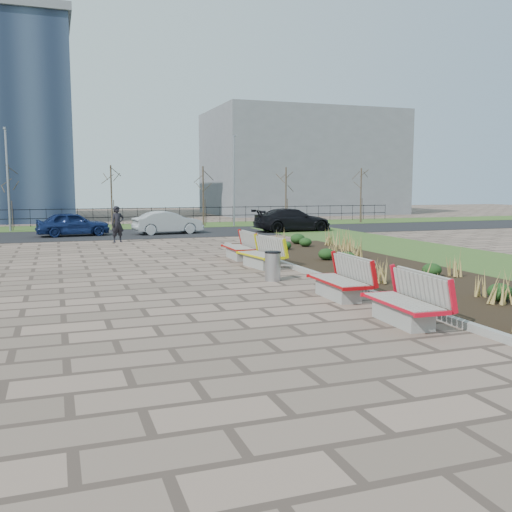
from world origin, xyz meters
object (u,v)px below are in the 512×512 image
object	(u,v)px
litter_bin	(273,266)
bench_c	(260,253)
pedestrian	(118,224)
car_blue	(73,224)
bench_b	(338,278)
car_silver	(168,223)
car_black	(292,220)
bench_d	(238,246)
bench_a	(403,299)
lamp_east	(234,181)
lamp_west	(8,181)

from	to	relation	value
litter_bin	bench_c	bearing A→B (deg)	78.25
pedestrian	car_blue	world-z (taller)	pedestrian
bench_b	bench_c	xyz separation A→B (m)	(0.00, 5.62, 0.00)
pedestrian	car_silver	bearing A→B (deg)	35.07
bench_c	litter_bin	world-z (taller)	bench_c
bench_b	bench_c	distance (m)	5.62
car_blue	litter_bin	bearing A→B (deg)	-170.37
car_blue	car_black	bearing A→B (deg)	-101.09
bench_b	car_black	distance (m)	20.53
car_blue	bench_d	bearing A→B (deg)	-162.21
bench_b	pedestrian	size ratio (longest dim) A/B	1.19
bench_a	car_black	size ratio (longest dim) A/B	0.44
bench_d	bench_a	bearing A→B (deg)	-88.96
car_blue	car_silver	distance (m)	5.14
lamp_east	car_black	bearing A→B (deg)	-69.88
lamp_east	pedestrian	bearing A→B (deg)	-134.75
bench_d	litter_bin	size ratio (longest dim) A/B	2.53
bench_a	lamp_east	world-z (taller)	lamp_east
bench_a	bench_d	bearing A→B (deg)	92.59
bench_d	car_silver	xyz separation A→B (m)	(-0.39, 12.03, 0.16)
bench_b	litter_bin	bearing A→B (deg)	102.20
car_silver	car_black	xyz separation A→B (m)	(7.38, -0.75, 0.05)
bench_c	bench_d	world-z (taller)	same
bench_c	lamp_east	xyz separation A→B (m)	(5.00, 19.11, 2.54)
bench_a	lamp_east	bearing A→B (deg)	82.28
car_blue	lamp_west	size ratio (longest dim) A/B	0.64
bench_c	bench_d	bearing A→B (deg)	82.52
bench_c	bench_d	size ratio (longest dim) A/B	1.00
lamp_west	lamp_east	size ratio (longest dim) A/B	1.00
bench_a	pedestrian	size ratio (longest dim) A/B	1.19
bench_d	car_blue	bearing A→B (deg)	115.21
bench_a	car_blue	xyz separation A→B (m)	(-5.53, 23.07, 0.18)
bench_c	car_black	bearing A→B (deg)	55.45
bench_d	car_blue	distance (m)	13.50
car_black	bench_d	bearing A→B (deg)	147.11
car_black	bench_a	bearing A→B (deg)	161.29
car_black	lamp_east	size ratio (longest dim) A/B	0.79
bench_c	lamp_west	distance (m)	21.28
bench_d	lamp_east	xyz separation A→B (m)	(5.00, 16.72, 2.54)
bench_b	car_silver	bearing A→B (deg)	92.89
lamp_east	bench_c	bearing A→B (deg)	-104.66
bench_c	car_silver	bearing A→B (deg)	84.08
bench_b	car_silver	xyz separation A→B (m)	(-0.39, 20.04, 0.16)
bench_c	car_black	xyz separation A→B (m)	(6.99, 13.68, 0.20)
litter_bin	car_blue	xyz separation A→B (m)	(-4.98, 17.35, 0.26)
bench_c	lamp_east	bearing A→B (deg)	67.86
car_silver	car_black	bearing A→B (deg)	-102.65
lamp_west	lamp_east	distance (m)	14.00
car_silver	car_black	world-z (taller)	car_black
bench_b	lamp_west	size ratio (longest dim) A/B	0.35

